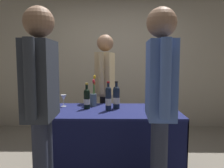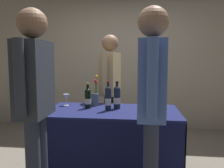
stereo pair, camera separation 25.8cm
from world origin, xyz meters
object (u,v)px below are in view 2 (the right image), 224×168
at_px(tasting_table, 112,130).
at_px(taster_foreground_right, 35,94).
at_px(flower_vase, 95,97).
at_px(featured_wine_bottle, 156,96).
at_px(wine_glass_near_vendor, 66,97).
at_px(display_bottle_0, 108,98).
at_px(vendor_presenter, 110,83).

relative_size(tasting_table, taster_foreground_right, 0.85).
relative_size(tasting_table, flower_vase, 3.92).
relative_size(featured_wine_bottle, flower_vase, 0.85).
xyz_separation_m(tasting_table, wine_glass_near_vendor, (-0.60, 0.19, 0.35)).
bearing_deg(display_bottle_0, flower_vase, 127.78).
bearing_deg(vendor_presenter, tasting_table, 19.08).
bearing_deg(flower_vase, vendor_presenter, 74.73).
relative_size(display_bottle_0, vendor_presenter, 0.19).
bearing_deg(tasting_table, flower_vase, 137.22).
bearing_deg(featured_wine_bottle, display_bottle_0, -155.29).
distance_m(featured_wine_bottle, taster_foreground_right, 1.46).
height_order(featured_wine_bottle, display_bottle_0, display_bottle_0).
bearing_deg(featured_wine_bottle, tasting_table, -156.75).
bearing_deg(vendor_presenter, wine_glass_near_vendor, -34.05).
distance_m(featured_wine_bottle, display_bottle_0, 0.60).
distance_m(display_bottle_0, taster_foreground_right, 0.90).
height_order(featured_wine_bottle, taster_foreground_right, taster_foreground_right).
bearing_deg(vendor_presenter, taster_foreground_right, -7.07).
xyz_separation_m(display_bottle_0, taster_foreground_right, (-0.52, -0.72, 0.15)).
height_order(featured_wine_bottle, wine_glass_near_vendor, featured_wine_bottle).
bearing_deg(display_bottle_0, tasting_table, 40.07).
bearing_deg(taster_foreground_right, featured_wine_bottle, -49.09).
distance_m(wine_glass_near_vendor, taster_foreground_right, 0.97).
relative_size(display_bottle_0, flower_vase, 0.86).
bearing_deg(wine_glass_near_vendor, tasting_table, -17.66).
distance_m(tasting_table, wine_glass_near_vendor, 0.72).
xyz_separation_m(display_bottle_0, flower_vase, (-0.20, 0.25, -0.04)).
height_order(flower_vase, taster_foreground_right, taster_foreground_right).
bearing_deg(taster_foreground_right, vendor_presenter, -18.82).
bearing_deg(featured_wine_bottle, taster_foreground_right, -137.62).
relative_size(wine_glass_near_vendor, flower_vase, 0.38).
xyz_separation_m(display_bottle_0, vendor_presenter, (-0.07, 0.73, 0.10)).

